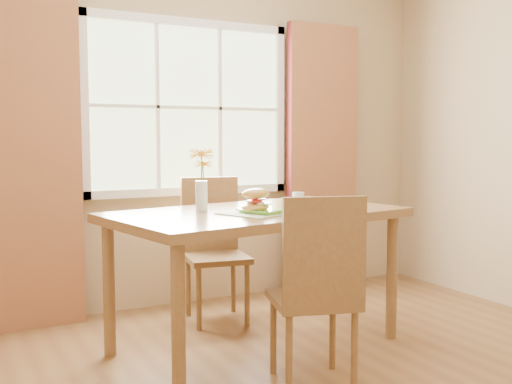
{
  "coord_description": "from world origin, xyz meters",
  "views": [
    {
      "loc": [
        -1.66,
        -2.4,
        1.27
      ],
      "look_at": [
        -0.04,
        0.71,
        0.95
      ],
      "focal_mm": 42.0,
      "sensor_mm": 36.0,
      "label": 1
    }
  ],
  "objects": [
    {
      "name": "curtain_left",
      "position": [
        -1.15,
        1.78,
        1.1
      ],
      "size": [
        0.65,
        0.08,
        2.2
      ],
      "primitive_type": "cube",
      "color": "maroon",
      "rests_on": "room"
    },
    {
      "name": "croissant_sandwich",
      "position": [
        -0.1,
        0.59,
        0.92
      ],
      "size": [
        0.18,
        0.13,
        0.13
      ],
      "rotation": [
        0.0,
        0.0,
        0.04
      ],
      "color": "gold",
      "rests_on": "plate"
    },
    {
      "name": "plate",
      "position": [
        -0.03,
        0.6,
        0.85
      ],
      "size": [
        0.3,
        0.3,
        0.01
      ],
      "primitive_type": "cube",
      "rotation": [
        0.0,
        0.0,
        0.38
      ],
      "color": "#68B92E",
      "rests_on": "placemat"
    },
    {
      "name": "chair_near",
      "position": [
        -0.03,
        0.05,
        0.54
      ],
      "size": [
        0.51,
        0.51,
        0.99
      ],
      "rotation": [
        0.0,
        0.0,
        -0.28
      ],
      "color": "brown",
      "rests_on": "room"
    },
    {
      "name": "flower_vase",
      "position": [
        -0.31,
        0.88,
        1.06
      ],
      "size": [
        0.15,
        0.15,
        0.37
      ],
      "color": "silver",
      "rests_on": "dining_table"
    },
    {
      "name": "room",
      "position": [
        0.0,
        0.0,
        1.35
      ],
      "size": [
        4.24,
        3.84,
        2.74
      ],
      "color": "brown",
      "rests_on": "ground"
    },
    {
      "name": "window",
      "position": [
        0.0,
        1.87,
        1.5
      ],
      "size": [
        1.62,
        0.06,
        1.32
      ],
      "color": "beige",
      "rests_on": "room"
    },
    {
      "name": "chair_far",
      "position": [
        0.01,
        1.44,
        0.54
      ],
      "size": [
        0.47,
        0.47,
        0.99
      ],
      "rotation": [
        0.0,
        0.0,
        -0.16
      ],
      "color": "brown",
      "rests_on": "room"
    },
    {
      "name": "placemat",
      "position": [
        -0.04,
        0.64,
        0.84
      ],
      "size": [
        0.55,
        0.48,
        0.01
      ],
      "primitive_type": "cube",
      "rotation": [
        0.0,
        0.0,
        0.42
      ],
      "color": "beige",
      "rests_on": "dining_table"
    },
    {
      "name": "dining_table",
      "position": [
        -0.01,
        0.76,
        0.75
      ],
      "size": [
        1.86,
        1.25,
        0.84
      ],
      "rotation": [
        0.0,
        0.0,
        0.17
      ],
      "color": "brown",
      "rests_on": "room"
    },
    {
      "name": "curtain_right",
      "position": [
        1.15,
        1.78,
        1.1
      ],
      "size": [
        0.65,
        0.08,
        2.2
      ],
      "primitive_type": "cube",
      "color": "maroon",
      "rests_on": "room"
    },
    {
      "name": "water_glass",
      "position": [
        0.22,
        0.66,
        0.89
      ],
      "size": [
        0.07,
        0.07,
        0.11
      ],
      "color": "silver",
      "rests_on": "dining_table"
    }
  ]
}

